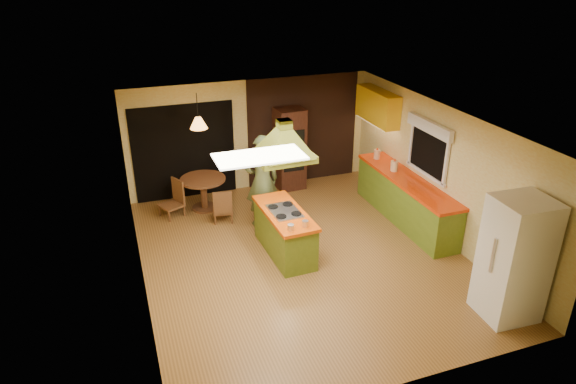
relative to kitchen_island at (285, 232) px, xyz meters
name	(u,v)px	position (x,y,z in m)	size (l,w,h in m)	color
ground	(302,256)	(0.25, -0.23, -0.42)	(6.50, 6.50, 0.00)	olive
room_walls	(303,193)	(0.25, -0.23, 0.83)	(5.50, 6.50, 6.50)	beige
ceiling_plane	(304,122)	(0.25, -0.23, 2.08)	(6.50, 6.50, 0.00)	silver
brick_panel	(303,130)	(1.50, 3.00, 0.83)	(2.64, 0.03, 2.50)	#381E14
nook_opening	(184,152)	(-1.25, 3.00, 0.63)	(2.20, 0.03, 2.10)	black
right_counter	(405,199)	(2.70, 0.37, 0.04)	(0.62, 3.05, 0.92)	olive
upper_cabinets	(378,106)	(2.82, 1.97, 1.53)	(0.34, 1.40, 0.70)	yellow
window_right	(429,139)	(2.95, 0.17, 1.35)	(0.12, 1.35, 1.06)	black
fluor_panel	(259,157)	(-0.85, -1.43, 2.06)	(1.20, 0.60, 0.03)	white
kitchen_island	(285,232)	(0.00, 0.00, 0.00)	(0.73, 1.68, 0.85)	#5D711C
range_hood	(284,134)	(0.00, 0.00, 1.83)	(0.98, 0.72, 0.78)	olive
man	(262,181)	(-0.05, 1.18, 0.51)	(0.68, 0.45, 1.87)	#46512B
refrigerator	(514,259)	(2.54, -2.75, 0.52)	(0.78, 0.74, 1.89)	white
wall_oven	(290,149)	(1.07, 2.72, 0.51)	(0.65, 0.63, 1.87)	#432015
dining_table	(203,188)	(-1.02, 2.24, 0.07)	(0.94, 0.94, 0.71)	brown
chair_left	(171,199)	(-1.72, 2.14, -0.04)	(0.42, 0.42, 0.77)	brown
chair_near	(222,205)	(-0.77, 1.59, -0.07)	(0.39, 0.39, 0.72)	brown
pendant_lamp	(198,123)	(-1.02, 2.24, 1.48)	(0.35, 0.35, 0.23)	#FF9E3F
canister_large	(377,154)	(2.65, 1.54, 0.60)	(0.13, 0.13, 0.20)	#F2E0C2
canister_medium	(394,166)	(2.65, 0.82, 0.60)	(0.15, 0.15, 0.21)	#FFF0CD
canister_small	(395,168)	(2.65, 0.79, 0.57)	(0.12, 0.12, 0.16)	#FAF1C9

